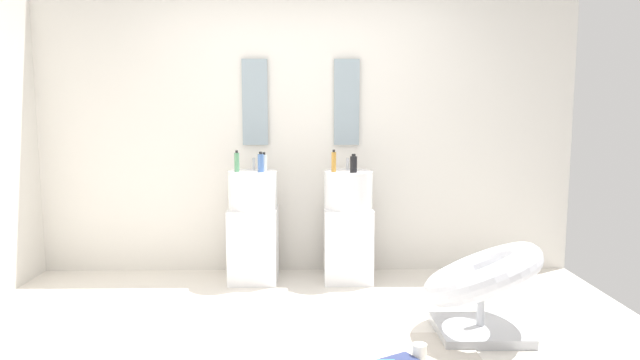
% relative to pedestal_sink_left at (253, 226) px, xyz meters
% --- Properties ---
extents(ground_plane, '(4.80, 3.60, 0.04)m').
position_rel_pedestal_sink_left_xyz_m(ground_plane, '(0.40, -1.29, -0.49)').
color(ground_plane, silver).
extents(rear_partition, '(4.80, 0.10, 2.60)m').
position_rel_pedestal_sink_left_xyz_m(rear_partition, '(0.40, 0.36, 0.83)').
color(rear_partition, silver).
rests_on(rear_partition, ground_plane).
extents(pedestal_sink_left, '(0.40, 0.40, 1.03)m').
position_rel_pedestal_sink_left_xyz_m(pedestal_sink_left, '(0.00, 0.00, 0.00)').
color(pedestal_sink_left, white).
rests_on(pedestal_sink_left, ground_plane).
extents(pedestal_sink_right, '(0.40, 0.40, 1.03)m').
position_rel_pedestal_sink_left_xyz_m(pedestal_sink_right, '(0.80, 0.00, 0.00)').
color(pedestal_sink_right, white).
rests_on(pedestal_sink_right, ground_plane).
extents(vanity_mirror_left, '(0.22, 0.03, 0.74)m').
position_rel_pedestal_sink_left_xyz_m(vanity_mirror_left, '(0.00, 0.29, 1.03)').
color(vanity_mirror_left, '#8C9EA8').
extents(vanity_mirror_right, '(0.22, 0.03, 0.74)m').
position_rel_pedestal_sink_left_xyz_m(vanity_mirror_right, '(0.80, 0.29, 1.03)').
color(vanity_mirror_right, '#8C9EA8').
extents(lounge_chair, '(1.05, 1.04, 0.65)m').
position_rel_pedestal_sink_left_xyz_m(lounge_chair, '(1.57, -1.17, -0.12)').
color(lounge_chair, '#B7BABF').
rests_on(lounge_chair, ground_plane).
extents(coffee_mug, '(0.08, 0.08, 0.08)m').
position_rel_pedestal_sink_left_xyz_m(coffee_mug, '(1.11, -1.53, -0.42)').
color(coffee_mug, white).
rests_on(coffee_mug, area_rug).
extents(soap_bottle_blue, '(0.05, 0.05, 0.17)m').
position_rel_pedestal_sink_left_xyz_m(soap_bottle_blue, '(0.08, -0.08, 0.54)').
color(soap_bottle_blue, '#4C72B7').
rests_on(soap_bottle_blue, pedestal_sink_left).
extents(soap_bottle_black, '(0.06, 0.06, 0.15)m').
position_rel_pedestal_sink_left_xyz_m(soap_bottle_black, '(0.83, -0.11, 0.53)').
color(soap_bottle_black, black).
rests_on(soap_bottle_black, pedestal_sink_right).
extents(soap_bottle_clear, '(0.04, 0.04, 0.16)m').
position_rel_pedestal_sink_left_xyz_m(soap_bottle_clear, '(0.10, -0.05, 0.54)').
color(soap_bottle_clear, silver).
rests_on(soap_bottle_clear, pedestal_sink_left).
extents(soap_bottle_amber, '(0.04, 0.04, 0.18)m').
position_rel_pedestal_sink_left_xyz_m(soap_bottle_amber, '(0.67, -0.07, 0.55)').
color(soap_bottle_amber, '#C68C38').
rests_on(soap_bottle_amber, pedestal_sink_right).
extents(soap_bottle_green, '(0.04, 0.04, 0.18)m').
position_rel_pedestal_sink_left_xyz_m(soap_bottle_green, '(-0.12, -0.05, 0.55)').
color(soap_bottle_green, '#59996B').
rests_on(soap_bottle_green, pedestal_sink_left).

